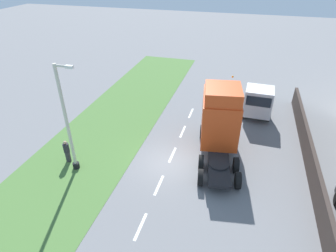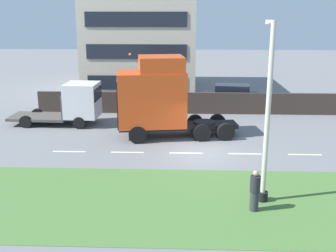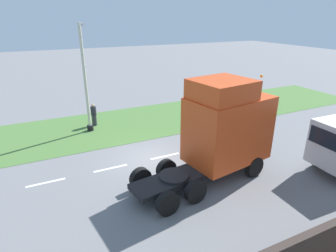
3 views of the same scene
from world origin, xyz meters
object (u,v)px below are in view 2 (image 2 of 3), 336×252
pedestrian (255,191)px  lamp_post (267,125)px  lorry_cab (156,98)px  flatbed_truck (76,103)px  parked_car (231,97)px

pedestrian → lamp_post: bearing=-27.4°
lorry_cab → flatbed_truck: lorry_cab is taller
flatbed_truck → parked_car: (5.19, -10.88, -0.56)m
parked_car → lamp_post: size_ratio=0.69×
parked_car → pedestrian: bearing=-175.9°
parked_car → lorry_cab: bearing=152.9°
lorry_cab → flatbed_truck: 6.24m
lamp_post → flatbed_truck: bearing=42.8°
parked_car → lamp_post: lamp_post is taller
flatbed_truck → parked_car: size_ratio=1.24×
flatbed_truck → lamp_post: 15.49m
lorry_cab → lamp_post: (-8.63, -4.91, 0.75)m
lorry_cab → lamp_post: size_ratio=1.04×
flatbed_truck → lorry_cab: bearing=66.5°
lamp_post → lorry_cab: bearing=29.6°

